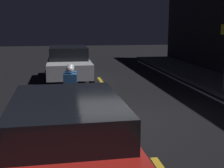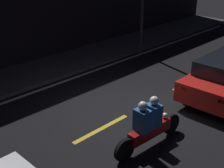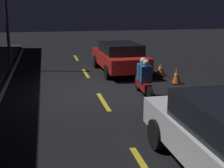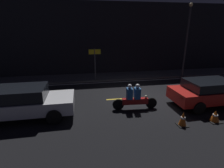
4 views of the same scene
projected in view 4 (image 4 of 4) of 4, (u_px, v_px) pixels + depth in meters
ground_plane at (139, 97)px, 10.53m from camera, size 56.00×56.00×0.00m
raised_curb at (122, 76)px, 14.98m from camera, size 28.00×2.32×0.12m
building_front at (119, 39)px, 15.29m from camera, size 28.00×0.30×6.09m
lane_dash_b at (44, 104)px, 9.62m from camera, size 2.00×0.14×0.01m
lane_dash_c at (123, 99)px, 10.36m from camera, size 2.00×0.14×0.01m
lane_dash_d at (192, 94)px, 11.10m from camera, size 2.00×0.14×0.01m
lane_solid_kerb at (126, 81)px, 13.68m from camera, size 25.20×0.14×0.01m
sedan_white at (23, 102)px, 8.00m from camera, size 4.45×1.95×1.47m
taxi_red at (211, 92)px, 9.37m from camera, size 4.38×2.01×1.39m
motorcycle at (134, 98)px, 8.86m from camera, size 2.31×0.40×1.36m
traffic_cone_near at (183, 119)px, 7.44m from camera, size 0.43×0.43×0.64m
traffic_cone_mid at (215, 116)px, 7.78m from camera, size 0.52×0.52×0.54m
shop_sign at (95, 58)px, 13.35m from camera, size 0.90×0.08×2.40m
street_lamp at (187, 38)px, 13.57m from camera, size 0.28×0.28×5.76m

